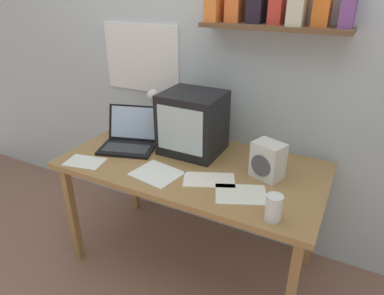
{
  "coord_description": "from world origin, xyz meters",
  "views": [
    {
      "loc": [
        0.81,
        -1.56,
        1.7
      ],
      "look_at": [
        0.0,
        0.0,
        0.85
      ],
      "focal_mm": 32.0,
      "sensor_mm": 36.0,
      "label": 1
    }
  ],
  "objects_px": {
    "crt_monitor": "(193,123)",
    "space_heater": "(268,160)",
    "open_notebook": "(85,162)",
    "loose_paper_near_monitor": "(241,194)",
    "desk_lamp": "(155,107)",
    "printed_handout": "(209,180)",
    "laptop": "(130,137)",
    "loose_paper_near_laptop": "(157,173)",
    "corner_desk": "(192,172)",
    "juice_glass": "(274,209)"
  },
  "relations": [
    {
      "from": "crt_monitor",
      "to": "printed_handout",
      "type": "distance_m",
      "value": 0.41
    },
    {
      "from": "desk_lamp",
      "to": "juice_glass",
      "type": "height_order",
      "value": "desk_lamp"
    },
    {
      "from": "corner_desk",
      "to": "laptop",
      "type": "xyz_separation_m",
      "value": [
        -0.46,
        0.03,
        0.12
      ]
    },
    {
      "from": "laptop",
      "to": "loose_paper_near_laptop",
      "type": "bearing_deg",
      "value": -50.9
    },
    {
      "from": "laptop",
      "to": "loose_paper_near_laptop",
      "type": "xyz_separation_m",
      "value": [
        0.35,
        -0.23,
        -0.06
      ]
    },
    {
      "from": "corner_desk",
      "to": "loose_paper_near_laptop",
      "type": "bearing_deg",
      "value": -119.84
    },
    {
      "from": "laptop",
      "to": "juice_glass",
      "type": "bearing_deg",
      "value": -35.24
    },
    {
      "from": "crt_monitor",
      "to": "space_heater",
      "type": "distance_m",
      "value": 0.52
    },
    {
      "from": "space_heater",
      "to": "printed_handout",
      "type": "distance_m",
      "value": 0.33
    },
    {
      "from": "desk_lamp",
      "to": "loose_paper_near_laptop",
      "type": "xyz_separation_m",
      "value": [
        0.28,
        -0.43,
        -0.21
      ]
    },
    {
      "from": "crt_monitor",
      "to": "desk_lamp",
      "type": "distance_m",
      "value": 0.33
    },
    {
      "from": "open_notebook",
      "to": "loose_paper_near_monitor",
      "type": "bearing_deg",
      "value": 6.06
    },
    {
      "from": "laptop",
      "to": "space_heater",
      "type": "xyz_separation_m",
      "value": [
        0.89,
        0.01,
        0.04
      ]
    },
    {
      "from": "juice_glass",
      "to": "space_heater",
      "type": "relative_size",
      "value": 0.62
    },
    {
      "from": "space_heater",
      "to": "printed_handout",
      "type": "xyz_separation_m",
      "value": [
        -0.26,
        -0.17,
        -0.1
      ]
    },
    {
      "from": "corner_desk",
      "to": "laptop",
      "type": "bearing_deg",
      "value": 176.28
    },
    {
      "from": "desk_lamp",
      "to": "loose_paper_near_laptop",
      "type": "distance_m",
      "value": 0.55
    },
    {
      "from": "open_notebook",
      "to": "loose_paper_near_laptop",
      "type": "distance_m",
      "value": 0.45
    },
    {
      "from": "space_heater",
      "to": "open_notebook",
      "type": "xyz_separation_m",
      "value": [
        -0.99,
        -0.32,
        -0.1
      ]
    },
    {
      "from": "crt_monitor",
      "to": "space_heater",
      "type": "relative_size",
      "value": 1.85
    },
    {
      "from": "corner_desk",
      "to": "juice_glass",
      "type": "bearing_deg",
      "value": -28.51
    },
    {
      "from": "printed_handout",
      "to": "loose_paper_near_monitor",
      "type": "height_order",
      "value": "same"
    },
    {
      "from": "desk_lamp",
      "to": "printed_handout",
      "type": "height_order",
      "value": "desk_lamp"
    },
    {
      "from": "corner_desk",
      "to": "loose_paper_near_monitor",
      "type": "bearing_deg",
      "value": -26.27
    },
    {
      "from": "corner_desk",
      "to": "open_notebook",
      "type": "bearing_deg",
      "value": -153.53
    },
    {
      "from": "printed_handout",
      "to": "desk_lamp",
      "type": "bearing_deg",
      "value": 147.79
    },
    {
      "from": "open_notebook",
      "to": "juice_glass",
      "type": "bearing_deg",
      "value": -1.21
    },
    {
      "from": "printed_handout",
      "to": "open_notebook",
      "type": "bearing_deg",
      "value": -168.3
    },
    {
      "from": "desk_lamp",
      "to": "space_heater",
      "type": "relative_size",
      "value": 1.66
    },
    {
      "from": "juice_glass",
      "to": "space_heater",
      "type": "distance_m",
      "value": 0.37
    },
    {
      "from": "crt_monitor",
      "to": "corner_desk",
      "type": "bearing_deg",
      "value": -63.79
    },
    {
      "from": "printed_handout",
      "to": "loose_paper_near_laptop",
      "type": "height_order",
      "value": "same"
    },
    {
      "from": "corner_desk",
      "to": "printed_handout",
      "type": "xyz_separation_m",
      "value": [
        0.17,
        -0.13,
        0.07
      ]
    },
    {
      "from": "loose_paper_near_monitor",
      "to": "open_notebook",
      "type": "height_order",
      "value": "same"
    },
    {
      "from": "crt_monitor",
      "to": "printed_handout",
      "type": "relative_size",
      "value": 1.2
    },
    {
      "from": "loose_paper_near_monitor",
      "to": "loose_paper_near_laptop",
      "type": "relative_size",
      "value": 1.08
    },
    {
      "from": "juice_glass",
      "to": "loose_paper_near_laptop",
      "type": "xyz_separation_m",
      "value": [
        -0.68,
        0.1,
        -0.05
      ]
    },
    {
      "from": "printed_handout",
      "to": "open_notebook",
      "type": "distance_m",
      "value": 0.75
    },
    {
      "from": "corner_desk",
      "to": "space_heater",
      "type": "distance_m",
      "value": 0.46
    },
    {
      "from": "loose_paper_near_laptop",
      "to": "loose_paper_near_monitor",
      "type": "bearing_deg",
      "value": 2.37
    },
    {
      "from": "laptop",
      "to": "printed_handout",
      "type": "bearing_deg",
      "value": -31.27
    },
    {
      "from": "crt_monitor",
      "to": "juice_glass",
      "type": "distance_m",
      "value": 0.79
    },
    {
      "from": "juice_glass",
      "to": "loose_paper_near_monitor",
      "type": "distance_m",
      "value": 0.23
    },
    {
      "from": "space_heater",
      "to": "printed_handout",
      "type": "bearing_deg",
      "value": -126.81
    },
    {
      "from": "loose_paper_near_monitor",
      "to": "loose_paper_near_laptop",
      "type": "xyz_separation_m",
      "value": [
        -0.48,
        -0.02,
        0.0
      ]
    },
    {
      "from": "desk_lamp",
      "to": "space_heater",
      "type": "xyz_separation_m",
      "value": [
        0.82,
        -0.18,
        -0.11
      ]
    },
    {
      "from": "space_heater",
      "to": "corner_desk",
      "type": "bearing_deg",
      "value": -154.45
    },
    {
      "from": "juice_glass",
      "to": "open_notebook",
      "type": "xyz_separation_m",
      "value": [
        -1.12,
        0.02,
        -0.05
      ]
    },
    {
      "from": "space_heater",
      "to": "loose_paper_near_laptop",
      "type": "distance_m",
      "value": 0.61
    },
    {
      "from": "space_heater",
      "to": "loose_paper_near_monitor",
      "type": "height_order",
      "value": "space_heater"
    }
  ]
}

